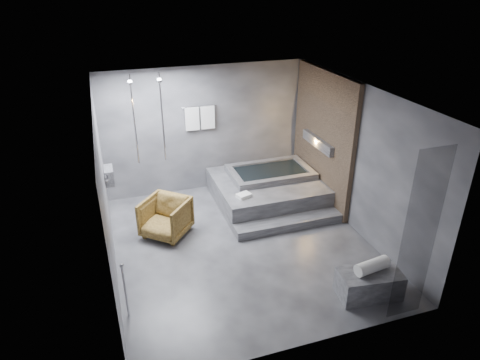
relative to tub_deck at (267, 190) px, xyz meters
name	(u,v)px	position (x,y,z in m)	size (l,w,h in m)	color
room	(260,150)	(-0.65, -1.21, 1.48)	(5.00, 5.04, 2.82)	#303033
tub_deck	(267,190)	(0.00, 0.00, 0.00)	(2.20, 2.00, 0.50)	#363638
tub_step	(289,223)	(0.00, -1.18, -0.16)	(2.20, 0.36, 0.18)	#363638
concrete_bench	(369,284)	(0.37, -3.35, -0.04)	(0.94, 0.52, 0.42)	#38393B
driftwood_chair	(166,218)	(-2.31, -0.67, 0.12)	(0.78, 0.81, 0.73)	#442F11
rolled_towel	(372,266)	(0.40, -3.32, 0.27)	(0.20, 0.20, 0.55)	white
deck_towel	(244,195)	(-0.73, -0.59, 0.29)	(0.27, 0.20, 0.07)	white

